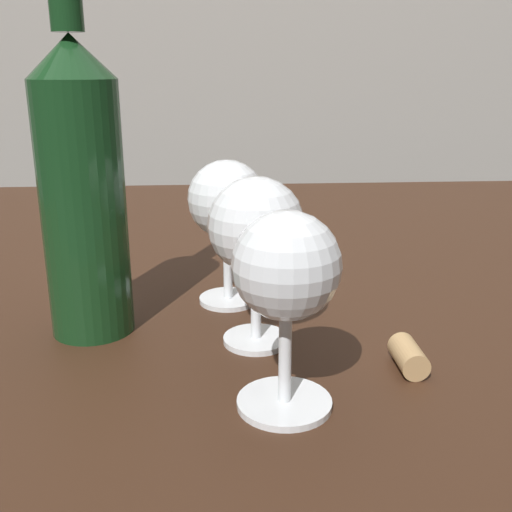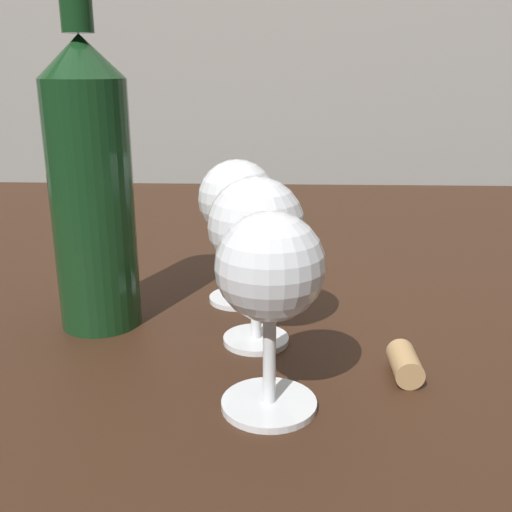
% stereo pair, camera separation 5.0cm
% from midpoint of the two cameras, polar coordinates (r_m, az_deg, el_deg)
% --- Properties ---
extents(dining_table, '(1.37, 0.95, 0.73)m').
position_cam_midpoint_polar(dining_table, '(0.78, 0.92, -5.70)').
color(dining_table, '#382114').
rests_on(dining_table, ground_plane).
extents(wine_glass_pinot, '(0.07, 0.07, 0.14)m').
position_cam_midpoint_polar(wine_glass_pinot, '(0.39, 4.97, -1.73)').
color(wine_glass_pinot, white).
rests_on(wine_glass_pinot, dining_table).
extents(wine_glass_cabernet, '(0.08, 0.08, 0.14)m').
position_cam_midpoint_polar(wine_glass_cabernet, '(0.49, 2.90, 2.53)').
color(wine_glass_cabernet, white).
rests_on(wine_glass_cabernet, dining_table).
extents(wine_glass_port, '(0.08, 0.08, 0.14)m').
position_cam_midpoint_polar(wine_glass_port, '(0.58, 0.68, 5.01)').
color(wine_glass_port, white).
rests_on(wine_glass_port, dining_table).
extents(wine_bottle, '(0.07, 0.07, 0.34)m').
position_cam_midpoint_polar(wine_bottle, '(0.54, -12.91, 7.10)').
color(wine_bottle, '#143819').
rests_on(wine_bottle, dining_table).
extents(cork, '(0.02, 0.04, 0.02)m').
position_cam_midpoint_polar(cork, '(0.49, 16.88, -9.83)').
color(cork, tan).
rests_on(cork, dining_table).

